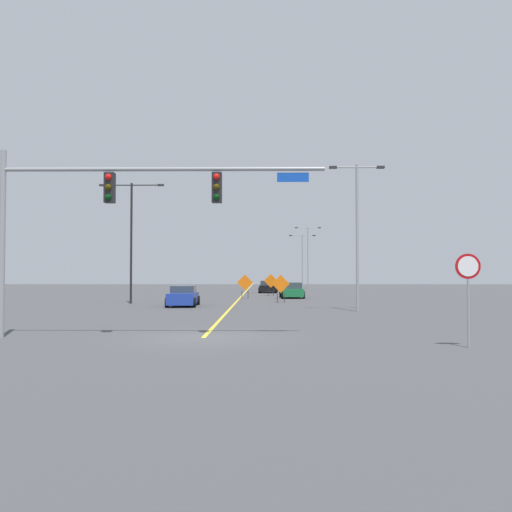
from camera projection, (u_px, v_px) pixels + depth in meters
name	position (u px, v px, depth m)	size (l,w,h in m)	color
ground	(203.00, 338.00, 18.55)	(180.33, 180.33, 0.00)	#444447
road_centre_stripe	(247.00, 291.00, 68.61)	(0.16, 100.18, 0.01)	yellow
traffic_signal_assembly	(111.00, 201.00, 18.72)	(11.28, 0.44, 6.51)	gray
stop_sign	(468.00, 281.00, 16.15)	(0.76, 0.07, 2.81)	gray
street_lamp_far_left	(131.00, 231.00, 39.58)	(4.74, 0.24, 8.84)	black
street_lamp_near_left	(357.00, 225.00, 31.44)	(3.22, 0.24, 8.56)	gray
street_lamp_far_right	(308.00, 252.00, 79.79)	(3.85, 0.24, 9.10)	gray
street_lamp_mid_right	(302.00, 256.00, 76.67)	(3.77, 0.24, 7.73)	gray
construction_sign_left_lane	(271.00, 282.00, 53.16)	(1.36, 0.13, 2.15)	orange
construction_sign_left_shoulder	(245.00, 283.00, 47.53)	(1.41, 0.05, 2.11)	orange
construction_sign_right_shoulder	(281.00, 285.00, 40.97)	(1.37, 0.31, 2.10)	orange
car_black_far	(268.00, 287.00, 61.49)	(2.26, 4.15, 1.37)	black
car_green_distant	(292.00, 291.00, 48.47)	(2.13, 4.35, 1.40)	#196B38
car_blue_passing	(183.00, 297.00, 36.44)	(2.08, 4.27, 1.38)	#1E389E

